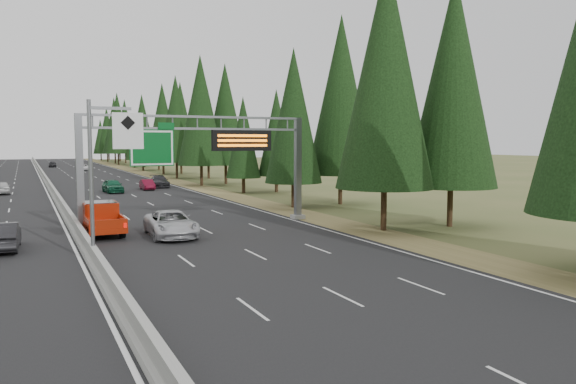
{
  "coord_description": "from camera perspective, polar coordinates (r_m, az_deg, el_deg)",
  "views": [
    {
      "loc": [
        -2.96,
        -3.8,
        6.04
      ],
      "look_at": [
        8.28,
        20.0,
        3.68
      ],
      "focal_mm": 35.0,
      "sensor_mm": 36.0,
      "label": 1
    }
  ],
  "objects": [
    {
      "name": "road",
      "position": [
        84.07,
        -23.19,
        0.61
      ],
      "size": [
        32.0,
        260.0,
        0.08
      ],
      "primitive_type": "cube",
      "color": "black",
      "rests_on": "ground"
    },
    {
      "name": "car_ahead_white",
      "position": [
        125.43,
        -20.06,
        2.38
      ],
      "size": [
        2.27,
        4.7,
        1.29
      ],
      "primitive_type": "imported",
      "rotation": [
        0.0,
        0.0,
        0.03
      ],
      "color": "silver",
      "rests_on": "road"
    },
    {
      "name": "car_ahead_dkgrey",
      "position": [
        75.8,
        -12.94,
        1.06
      ],
      "size": [
        2.45,
        5.34,
        1.51
      ],
      "primitive_type": "imported",
      "rotation": [
        0.0,
        0.0,
        -0.06
      ],
      "color": "black",
      "rests_on": "road"
    },
    {
      "name": "car_ahead_dkred",
      "position": [
        72.04,
        -14.11,
        0.73
      ],
      "size": [
        1.4,
        3.91,
        1.28
      ],
      "primitive_type": "imported",
      "rotation": [
        0.0,
        0.0,
        -0.01
      ],
      "color": "maroon",
      "rests_on": "road"
    },
    {
      "name": "hov_sign_pole",
      "position": [
        29.01,
        -18.26,
        2.27
      ],
      "size": [
        2.8,
        0.5,
        8.0
      ],
      "color": "slate",
      "rests_on": "road"
    },
    {
      "name": "median_barrier",
      "position": [
        84.04,
        -23.2,
        0.87
      ],
      "size": [
        0.7,
        260.0,
        0.85
      ],
      "color": "gray",
      "rests_on": "road"
    },
    {
      "name": "shoulder_right",
      "position": [
        86.54,
        -11.34,
        1.04
      ],
      "size": [
        3.6,
        260.0,
        0.06
      ],
      "primitive_type": "cube",
      "color": "olive",
      "rests_on": "ground"
    },
    {
      "name": "silver_minivan",
      "position": [
        36.1,
        -11.8,
        -3.17
      ],
      "size": [
        2.97,
        6.0,
        1.63
      ],
      "primitive_type": "imported",
      "rotation": [
        0.0,
        0.0,
        -0.04
      ],
      "color": "#BABABF",
      "rests_on": "road"
    },
    {
      "name": "car_onc_near",
      "position": [
        34.71,
        -27.01,
        -4.03
      ],
      "size": [
        1.86,
        4.78,
        1.55
      ],
      "primitive_type": "imported",
      "rotation": [
        0.0,
        0.0,
        3.1
      ],
      "color": "black",
      "rests_on": "road"
    },
    {
      "name": "car_ahead_far",
      "position": [
        143.54,
        -22.8,
        2.62
      ],
      "size": [
        1.92,
        4.26,
        1.42
      ],
      "primitive_type": "imported",
      "rotation": [
        0.0,
        0.0,
        -0.06
      ],
      "color": "black",
      "rests_on": "road"
    },
    {
      "name": "red_pickup",
      "position": [
        38.58,
        -18.45,
        -2.34
      ],
      "size": [
        2.22,
        6.23,
        2.03
      ],
      "color": "black",
      "rests_on": "road"
    },
    {
      "name": "tree_row_right",
      "position": [
        82.08,
        -7.78,
        7.48
      ],
      "size": [
        12.27,
        242.77,
        18.82
      ],
      "color": "black",
      "rests_on": "ground"
    },
    {
      "name": "car_ahead_green",
      "position": [
        69.06,
        -17.38,
        0.6
      ],
      "size": [
        2.18,
        4.81,
        1.6
      ],
      "primitive_type": "imported",
      "rotation": [
        0.0,
        0.0,
        0.06
      ],
      "color": "#125134",
      "rests_on": "road"
    },
    {
      "name": "sign_gantry",
      "position": [
        40.47,
        -8.23,
        3.98
      ],
      "size": [
        16.75,
        0.98,
        7.8
      ],
      "color": "slate",
      "rests_on": "road"
    },
    {
      "name": "car_onc_white",
      "position": [
        71.99,
        -27.07,
        0.4
      ],
      "size": [
        1.97,
        4.42,
        1.48
      ],
      "primitive_type": "imported",
      "rotation": [
        0.0,
        0.0,
        3.19
      ],
      "color": "#BCBCBC",
      "rests_on": "road"
    }
  ]
}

